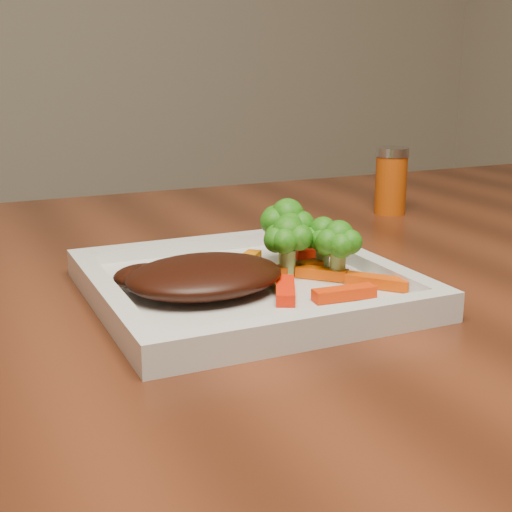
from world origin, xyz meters
name	(u,v)px	position (x,y,z in m)	size (l,w,h in m)	color
dining_table	(434,504)	(0.18, -0.17, 0.38)	(1.60, 0.90, 0.75)	#542513
plate	(246,290)	(-0.14, -0.28, 0.76)	(0.27, 0.27, 0.01)	silver
steak	(205,276)	(-0.18, -0.28, 0.78)	(0.14, 0.11, 0.03)	black
broccoli_0	(287,229)	(-0.08, -0.23, 0.80)	(0.06, 0.06, 0.07)	#357A14
broccoli_1	(323,236)	(-0.05, -0.26, 0.79)	(0.05, 0.05, 0.06)	#2C6B11
broccoli_2	(338,249)	(-0.06, -0.30, 0.79)	(0.05, 0.05, 0.06)	#297914
broccoli_3	(288,244)	(-0.10, -0.27, 0.79)	(0.05, 0.05, 0.06)	#256510
carrot_0	(344,293)	(-0.08, -0.35, 0.77)	(0.06, 0.01, 0.01)	red
carrot_1	(378,282)	(-0.04, -0.33, 0.77)	(0.06, 0.02, 0.01)	#D13F03
carrot_2	(285,290)	(-0.12, -0.32, 0.77)	(0.06, 0.02, 0.01)	red
carrot_3	(318,252)	(-0.04, -0.22, 0.77)	(0.05, 0.01, 0.01)	#FF1904
carrot_4	(246,261)	(-0.12, -0.22, 0.77)	(0.05, 0.01, 0.01)	#DC6B03
carrot_5	(322,273)	(-0.07, -0.29, 0.77)	(0.05, 0.01, 0.01)	#E74D03
carrot_6	(296,269)	(-0.09, -0.27, 0.77)	(0.05, 0.01, 0.01)	#D04003
spice_shaker	(391,181)	(0.19, -0.03, 0.80)	(0.04, 0.04, 0.09)	#A74009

